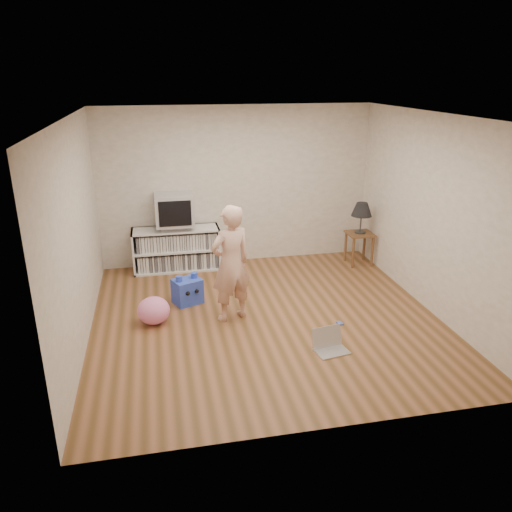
{
  "coord_description": "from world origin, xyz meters",
  "views": [
    {
      "loc": [
        -1.32,
        -5.78,
        3.07
      ],
      "look_at": [
        -0.05,
        0.4,
        0.74
      ],
      "focal_mm": 35.0,
      "sensor_mm": 36.0,
      "label": 1
    }
  ],
  "objects_px": {
    "media_unit": "(176,249)",
    "plush_blue": "(187,291)",
    "person": "(231,264)",
    "laptop": "(329,344)",
    "crt_tv": "(174,209)",
    "table_lamp": "(362,210)",
    "side_table": "(359,240)",
    "dvd_deck": "(175,227)",
    "plush_pink": "(154,311)"
  },
  "relations": [
    {
      "from": "laptop",
      "to": "media_unit",
      "type": "bearing_deg",
      "value": 108.35
    },
    {
      "from": "dvd_deck",
      "to": "laptop",
      "type": "bearing_deg",
      "value": -61.47
    },
    {
      "from": "media_unit",
      "to": "crt_tv",
      "type": "bearing_deg",
      "value": -90.0
    },
    {
      "from": "dvd_deck",
      "to": "table_lamp",
      "type": "relative_size",
      "value": 0.87
    },
    {
      "from": "person",
      "to": "laptop",
      "type": "distance_m",
      "value": 1.59
    },
    {
      "from": "dvd_deck",
      "to": "laptop",
      "type": "xyz_separation_m",
      "value": [
        1.6,
        -2.95,
        -0.66
      ]
    },
    {
      "from": "dvd_deck",
      "to": "table_lamp",
      "type": "distance_m",
      "value": 3.06
    },
    {
      "from": "media_unit",
      "to": "plush_blue",
      "type": "relative_size",
      "value": 3.05
    },
    {
      "from": "crt_tv",
      "to": "laptop",
      "type": "distance_m",
      "value": 3.49
    },
    {
      "from": "plush_blue",
      "to": "plush_pink",
      "type": "bearing_deg",
      "value": -155.11
    },
    {
      "from": "table_lamp",
      "to": "laptop",
      "type": "relative_size",
      "value": 1.22
    },
    {
      "from": "dvd_deck",
      "to": "plush_pink",
      "type": "height_order",
      "value": "dvd_deck"
    },
    {
      "from": "crt_tv",
      "to": "table_lamp",
      "type": "bearing_deg",
      "value": -6.9
    },
    {
      "from": "plush_pink",
      "to": "media_unit",
      "type": "bearing_deg",
      "value": 77.87
    },
    {
      "from": "dvd_deck",
      "to": "plush_pink",
      "type": "relative_size",
      "value": 1.07
    },
    {
      "from": "table_lamp",
      "to": "plush_pink",
      "type": "distance_m",
      "value": 3.82
    },
    {
      "from": "dvd_deck",
      "to": "side_table",
      "type": "distance_m",
      "value": 3.07
    },
    {
      "from": "side_table",
      "to": "laptop",
      "type": "height_order",
      "value": "side_table"
    },
    {
      "from": "crt_tv",
      "to": "laptop",
      "type": "bearing_deg",
      "value": -61.45
    },
    {
      "from": "crt_tv",
      "to": "plush_pink",
      "type": "xyz_separation_m",
      "value": [
        -0.4,
        -1.85,
        -0.84
      ]
    },
    {
      "from": "crt_tv",
      "to": "person",
      "type": "relative_size",
      "value": 0.39
    },
    {
      "from": "crt_tv",
      "to": "table_lamp",
      "type": "distance_m",
      "value": 3.05
    },
    {
      "from": "media_unit",
      "to": "laptop",
      "type": "height_order",
      "value": "media_unit"
    },
    {
      "from": "person",
      "to": "plush_pink",
      "type": "relative_size",
      "value": 3.69
    },
    {
      "from": "media_unit",
      "to": "person",
      "type": "bearing_deg",
      "value": -72.71
    },
    {
      "from": "table_lamp",
      "to": "side_table",
      "type": "bearing_deg",
      "value": 180.0
    },
    {
      "from": "table_lamp",
      "to": "laptop",
      "type": "bearing_deg",
      "value": -118.95
    },
    {
      "from": "plush_blue",
      "to": "plush_pink",
      "type": "relative_size",
      "value": 1.1
    },
    {
      "from": "dvd_deck",
      "to": "person",
      "type": "relative_size",
      "value": 0.29
    },
    {
      "from": "media_unit",
      "to": "crt_tv",
      "type": "distance_m",
      "value": 0.67
    },
    {
      "from": "side_table",
      "to": "person",
      "type": "distance_m",
      "value": 2.9
    },
    {
      "from": "dvd_deck",
      "to": "plush_blue",
      "type": "relative_size",
      "value": 0.98
    },
    {
      "from": "side_table",
      "to": "dvd_deck",
      "type": "bearing_deg",
      "value": 173.04
    },
    {
      "from": "side_table",
      "to": "plush_blue",
      "type": "bearing_deg",
      "value": -161.98
    },
    {
      "from": "crt_tv",
      "to": "laptop",
      "type": "height_order",
      "value": "crt_tv"
    },
    {
      "from": "crt_tv",
      "to": "side_table",
      "type": "xyz_separation_m",
      "value": [
        3.03,
        -0.37,
        -0.6
      ]
    },
    {
      "from": "dvd_deck",
      "to": "crt_tv",
      "type": "bearing_deg",
      "value": -90.0
    },
    {
      "from": "dvd_deck",
      "to": "person",
      "type": "distance_m",
      "value": 2.02
    },
    {
      "from": "person",
      "to": "laptop",
      "type": "xyz_separation_m",
      "value": [
        1.0,
        -1.02,
        -0.7
      ]
    },
    {
      "from": "crt_tv",
      "to": "side_table",
      "type": "bearing_deg",
      "value": -6.9
    },
    {
      "from": "laptop",
      "to": "plush_blue",
      "type": "distance_m",
      "value": 2.23
    },
    {
      "from": "side_table",
      "to": "plush_pink",
      "type": "distance_m",
      "value": 3.75
    },
    {
      "from": "table_lamp",
      "to": "person",
      "type": "relative_size",
      "value": 0.33
    },
    {
      "from": "side_table",
      "to": "laptop",
      "type": "xyz_separation_m",
      "value": [
        -1.43,
        -2.58,
        -0.35
      ]
    },
    {
      "from": "table_lamp",
      "to": "laptop",
      "type": "height_order",
      "value": "table_lamp"
    },
    {
      "from": "table_lamp",
      "to": "laptop",
      "type": "distance_m",
      "value": 3.07
    },
    {
      "from": "laptop",
      "to": "plush_pink",
      "type": "distance_m",
      "value": 2.29
    },
    {
      "from": "media_unit",
      "to": "person",
      "type": "relative_size",
      "value": 0.9
    },
    {
      "from": "side_table",
      "to": "plush_pink",
      "type": "xyz_separation_m",
      "value": [
        -3.43,
        -1.49,
        -0.24
      ]
    },
    {
      "from": "media_unit",
      "to": "dvd_deck",
      "type": "bearing_deg",
      "value": -90.0
    }
  ]
}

